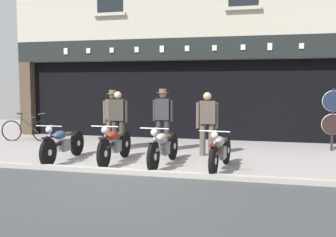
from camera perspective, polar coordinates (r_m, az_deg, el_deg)
The scene contains 13 objects.
ground at distance 6.91m, azimuth -10.07°, elevation -10.45°, with size 23.41×22.00×0.18m.
shop_facade at distance 14.33m, azimuth 2.69°, elevation 4.88°, with size 11.71×4.42×6.53m.
motorcycle_left at distance 9.35m, azimuth -15.44°, elevation -3.60°, with size 0.62×2.01×0.91m.
motorcycle_center_left at distance 8.89m, azimuth -7.96°, elevation -3.85°, with size 0.62×2.00×0.93m.
motorcycle_center at distance 8.49m, azimuth -0.67°, elevation -4.23°, with size 0.62×2.10×0.92m.
motorcycle_center_right at distance 8.15m, azimuth 7.84°, elevation -4.75°, with size 0.62×1.92×0.91m.
salesman_left at distance 10.56m, azimuth -7.47°, elevation 0.11°, with size 0.56×0.25×1.62m.
shopkeeper_center at distance 10.20m, azimuth -0.77°, elevation 0.23°, with size 0.56×0.32×1.69m.
salesman_right at distance 9.68m, azimuth 5.88°, elevation -0.33°, with size 0.55×0.31×1.61m.
assistant_far_right at distance 10.75m, azimuth -8.25°, elevation 0.30°, with size 0.56×0.33×1.66m.
tyre_sign_pole at distance 11.24m, azimuth 23.47°, elevation 0.68°, with size 0.58×0.07×1.71m.
advert_board_near at distance 13.31m, azimuth -6.88°, elevation 4.49°, with size 0.67×0.03×1.11m.
leaning_bicycle at distance 13.00m, azimuth -20.43°, elevation -1.58°, with size 1.69×0.50×0.93m.
Camera 1 is at (2.68, -7.08, 1.81)m, focal length 40.69 mm.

